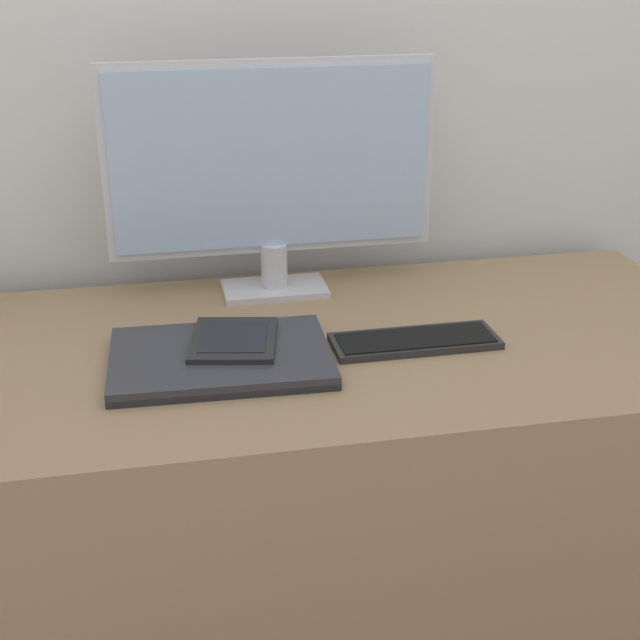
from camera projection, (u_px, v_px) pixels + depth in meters
The scene contains 6 objects.
wall_back at pixel (281, 38), 1.66m from camera, with size 3.60×0.05×2.40m.
desk at pixel (323, 528), 1.63m from camera, with size 1.41×0.65×0.76m.
monitor at pixel (272, 170), 1.59m from camera, with size 0.59×0.11×0.43m.
keyboard at pixel (415, 341), 1.46m from camera, with size 0.27×0.10×0.01m.
laptop at pixel (220, 358), 1.39m from camera, with size 0.35×0.25×0.02m.
ereader at pixel (234, 339), 1.42m from camera, with size 0.16×0.18×0.01m.
Camera 1 is at (-0.27, -1.14, 1.38)m, focal length 50.00 mm.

